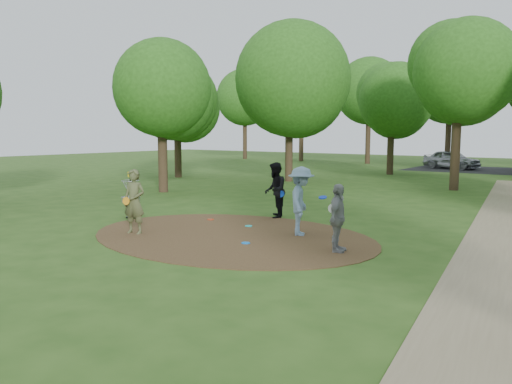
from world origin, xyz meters
The scene contains 14 objects.
ground centered at (0.00, 0.00, 0.00)m, with size 100.00×100.00×0.00m, color #2D5119.
dirt_clearing centered at (0.00, 0.00, 0.01)m, with size 8.40×8.40×0.02m, color #47301C.
footpath centered at (6.50, 2.00, 0.01)m, with size 2.00×40.00×0.01m, color #8C7A5B.
parking_lot centered at (2.00, 30.00, 0.00)m, with size 14.00×8.00×0.01m, color black.
player_observer_with_disc centered at (-2.34, -1.37, 0.91)m, with size 0.76×0.62×1.82m.
player_throwing_with_disc centered at (1.55, 1.18, 0.95)m, with size 1.37×1.42×1.91m.
player_walking_with_disc centered at (-0.65, 3.15, 0.92)m, with size 1.06×1.13×1.85m.
player_waiting_with_disc centered at (3.25, 0.02, 0.82)m, with size 0.61×1.03×1.64m.
disc_ground_cyan centered at (-0.37, 1.33, 0.03)m, with size 0.22×0.22×0.02m, color #1BDBDF.
disc_ground_blue centered at (0.97, -0.57, 0.03)m, with size 0.22×0.22×0.02m, color #0E79F0.
disc_ground_red centered at (-2.05, 1.51, 0.03)m, with size 0.22×0.22×0.02m, color red.
car_left centered at (-2.06, 29.82, 0.73)m, with size 1.73×4.31×1.47m, color #929499.
disc_golf_basket centered at (-4.50, 0.30, 0.87)m, with size 0.63×0.63×1.54m.
tree_ring centered at (1.20, 9.49, 5.19)m, with size 37.09×45.75×9.25m.
Camera 1 is at (8.55, -10.48, 2.84)m, focal length 35.00 mm.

